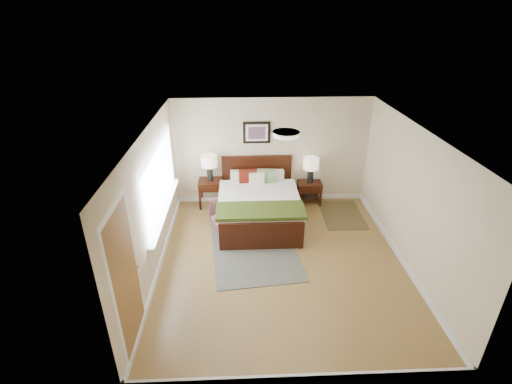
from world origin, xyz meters
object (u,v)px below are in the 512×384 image
bed (259,200)px  lamp_left (209,163)px  armchair (230,215)px  rug_persian (254,248)px  nightstand_left (211,185)px  nightstand_right (309,191)px  lamp_right (311,165)px

bed → lamp_left: (-1.09, 0.82, 0.56)m
armchair → rug_persian: armchair is taller
bed → nightstand_left: bed is taller
rug_persian → lamp_left: bearing=110.9°
nightstand_right → armchair: 2.15m
nightstand_left → nightstand_right: (2.34, 0.01, -0.19)m
nightstand_left → lamp_right: size_ratio=1.07×
bed → lamp_left: lamp_left is taller
lamp_right → armchair: (-1.88, -1.06, -0.66)m
nightstand_left → nightstand_right: 2.35m
nightstand_left → lamp_left: lamp_left is taller
lamp_right → armchair: lamp_right is taller
bed → nightstand_right: 1.50m
armchair → rug_persian: bearing=7.7°
lamp_left → bed: bearing=-36.9°
bed → nightstand_left: size_ratio=3.28×
lamp_left → armchair: 1.39m
lamp_right → armchair: 2.26m
bed → lamp_left: bearing=143.1°
nightstand_right → rug_persian: (-1.39, -1.84, -0.33)m
bed → nightstand_left: bearing=143.8°
nightstand_right → lamp_left: (-2.34, 0.01, 0.75)m
lamp_left → rug_persian: size_ratio=0.27×
armchair → rug_persian: size_ratio=0.31×
nightstand_right → armchair: bearing=-150.9°
lamp_right → armchair: size_ratio=0.87×
nightstand_left → nightstand_right: nightstand_left is taller
armchair → rug_persian: (0.49, -0.79, -0.31)m
rug_persian → nightstand_right: bearing=46.7°
nightstand_right → lamp_right: size_ratio=0.90×
lamp_left → rug_persian: bearing=-62.8°
rug_persian → lamp_right: bearing=46.9°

